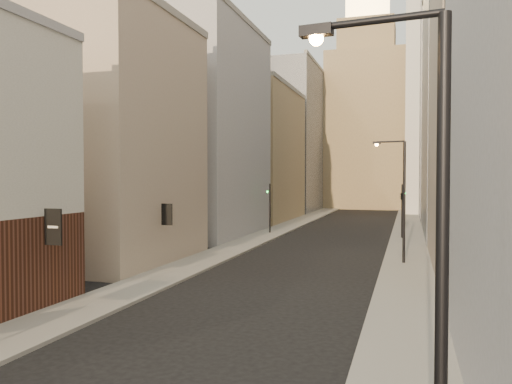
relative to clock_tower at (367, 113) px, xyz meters
name	(u,v)px	position (x,y,z in m)	size (l,w,h in m)	color
sidewalk_left	(294,224)	(-5.50, -37.00, -17.56)	(3.00, 140.00, 0.15)	gray
sidewalk_right	(408,227)	(7.50, -37.00, -17.56)	(3.00, 140.00, 0.15)	gray
left_bldg_beige	(117,142)	(-11.00, -66.00, -9.63)	(8.00, 12.00, 16.00)	tan
left_bldg_grey	(209,132)	(-11.00, -50.00, -7.63)	(8.00, 16.00, 20.00)	gray
left_bldg_tan	(261,156)	(-11.00, -32.00, -9.13)	(8.00, 18.00, 17.00)	#8E7653
left_bldg_wingrid	(295,140)	(-11.00, -12.00, -5.63)	(8.00, 20.00, 24.00)	gray
right_bldg_beige	(504,104)	(13.00, -62.00, -7.63)	(8.00, 16.00, 20.00)	tan
right_bldg_wingrid	(467,102)	(13.00, -42.00, -4.63)	(8.00, 20.00, 26.00)	gray
highrise	(491,42)	(19.00, -14.00, 8.02)	(21.00, 23.00, 51.20)	gray
clock_tower	(367,113)	(0.00, 0.00, 0.00)	(14.00, 14.00, 44.90)	#8E7653
white_tower	(433,92)	(11.00, -14.00, 0.97)	(8.00, 8.00, 41.50)	silver
streetlamp_near	(426,264)	(7.79, -87.98, -13.17)	(2.05, 0.38, 7.82)	black
streetlamp_mid	(401,194)	(7.09, -61.73, -13.08)	(2.09, 0.41, 7.98)	black
traffic_light_left	(270,200)	(-5.58, -47.41, -14.25)	(0.52, 0.38, 5.00)	black
traffic_light_right	(402,197)	(7.03, -48.04, -13.83)	(0.65, 0.64, 5.00)	black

